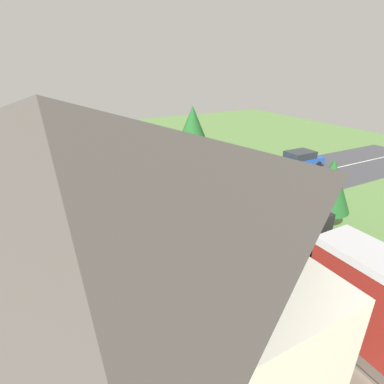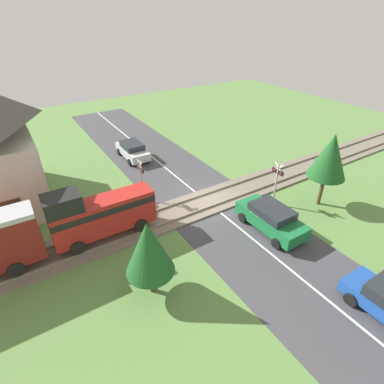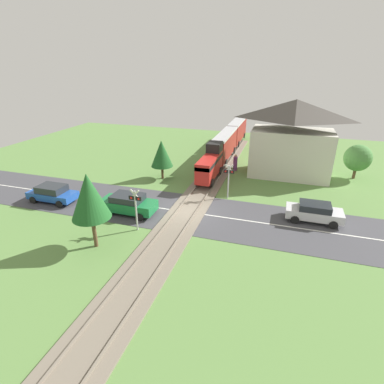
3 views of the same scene
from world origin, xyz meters
name	(u,v)px [view 1 (image 1 of 3)]	position (x,y,z in m)	size (l,w,h in m)	color
ground_plane	(182,203)	(0.00, 0.00, 0.00)	(60.00, 60.00, 0.00)	#5B8442
road_surface	(182,203)	(0.00, 0.00, 0.01)	(48.00, 6.40, 0.02)	#424247
track_bed	(182,202)	(0.00, 0.00, 0.07)	(2.80, 48.00, 0.24)	#756B5B
car_near_crossing	(227,173)	(-4.24, -1.44, 0.80)	(4.23, 1.94, 1.51)	#197038
car_far_side	(5,244)	(9.14, 1.44, 0.74)	(3.90, 1.79, 1.40)	silver
car_behind_queue	(299,159)	(-11.20, -1.44, 0.75)	(3.98, 1.85, 1.41)	#1E4CA8
crossing_signal_west_approach	(191,153)	(-2.45, -3.52, 1.95)	(0.90, 0.18, 3.03)	#B7B7B7
crossing_signal_east_approach	(169,205)	(2.45, 3.52, 1.95)	(0.90, 0.18, 3.03)	#B7B7B7
station_building	(86,346)	(7.16, 10.91, 3.68)	(8.23, 4.52, 7.48)	beige
pedestrian_by_station	(300,338)	(1.79, 10.85, 0.80)	(0.43, 0.43, 1.75)	#7F3D84
tree_roadside_hedge	(330,185)	(-4.66, 6.28, 2.54)	(2.13, 2.13, 3.82)	brown
tree_beyond_track	(193,124)	(-4.01, -6.09, 3.42)	(2.33, 2.33, 4.84)	brown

